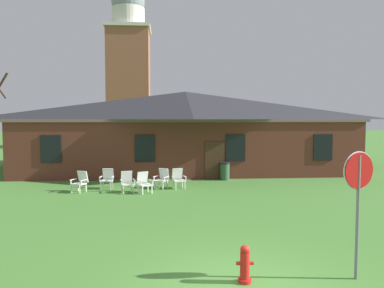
# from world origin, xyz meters

# --- Properties ---
(brick_building) EXTENTS (21.04, 10.40, 5.24)m
(brick_building) POSITION_xyz_m (0.00, 18.66, 2.67)
(brick_building) COLOR brown
(brick_building) RESTS_ON ground
(dome_tower) EXTENTS (5.18, 5.18, 19.80)m
(dome_tower) POSITION_xyz_m (-5.58, 38.10, 9.07)
(dome_tower) COLOR #93563D
(dome_tower) RESTS_ON ground
(stop_sign) EXTENTS (0.77, 0.29, 2.71)m
(stop_sign) POSITION_xyz_m (2.57, 0.32, 1.94)
(stop_sign) COLOR slate
(stop_sign) RESTS_ON ground
(lawn_chair_by_porch) EXTENTS (0.81, 0.85, 0.96)m
(lawn_chair_by_porch) POSITION_xyz_m (-5.36, 10.46, 0.50)
(lawn_chair_by_porch) COLOR silver
(lawn_chair_by_porch) RESTS_ON ground
(lawn_chair_near_door) EXTENTS (0.68, 0.71, 0.96)m
(lawn_chair_near_door) POSITION_xyz_m (-4.24, 11.27, 0.50)
(lawn_chair_near_door) COLOR white
(lawn_chair_near_door) RESTS_ON ground
(lawn_chair_left_end) EXTENTS (0.74, 0.79, 0.96)m
(lawn_chair_left_end) POSITION_xyz_m (-3.19, 10.28, 0.50)
(lawn_chair_left_end) COLOR white
(lawn_chair_left_end) RESTS_ON ground
(lawn_chair_middle) EXTENTS (0.81, 0.85, 0.96)m
(lawn_chair_middle) POSITION_xyz_m (-2.39, 10.01, 0.50)
(lawn_chair_middle) COLOR silver
(lawn_chair_middle) RESTS_ON ground
(lawn_chair_right_end) EXTENTS (0.83, 0.86, 0.96)m
(lawn_chair_right_end) POSITION_xyz_m (-1.57, 11.13, 0.50)
(lawn_chair_right_end) COLOR white
(lawn_chair_right_end) RESTS_ON ground
(lawn_chair_far_side) EXTENTS (0.74, 0.78, 0.96)m
(lawn_chair_far_side) POSITION_xyz_m (-0.78, 11.06, 0.50)
(lawn_chair_far_side) COLOR silver
(lawn_chair_far_side) RESTS_ON ground
(fire_hydrant) EXTENTS (0.36, 0.28, 0.79)m
(fire_hydrant) POSITION_xyz_m (0.19, 0.32, 0.38)
(fire_hydrant) COLOR red
(fire_hydrant) RESTS_ON ground
(trash_bin) EXTENTS (0.56, 0.56, 0.98)m
(trash_bin) POSITION_xyz_m (1.89, 13.36, 0.50)
(trash_bin) COLOR #335638
(trash_bin) RESTS_ON ground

